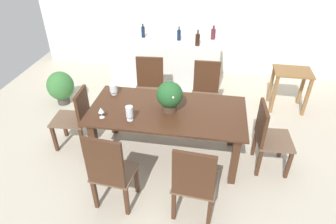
{
  "coord_description": "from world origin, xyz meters",
  "views": [
    {
      "loc": [
        0.52,
        -3.31,
        2.84
      ],
      "look_at": [
        0.01,
        -0.22,
        0.72
      ],
      "focal_mm": 31.31,
      "sensor_mm": 36.0,
      "label": 1
    }
  ],
  "objects_px": {
    "dining_table": "(167,118)",
    "chair_near_left": "(109,170)",
    "chair_head_end": "(76,116)",
    "wine_glass": "(101,110)",
    "wine_bottle_clear": "(143,32)",
    "potted_plant_floor": "(61,87)",
    "chair_near_right": "(194,182)",
    "chair_far_left": "(149,85)",
    "side_table": "(291,81)",
    "wine_bottle_amber": "(198,40)",
    "kitchen_counter": "(166,64)",
    "crystal_vase_left": "(113,88)",
    "chair_far_right": "(206,90)",
    "wine_bottle_tall": "(179,35)",
    "flower_centerpiece": "(170,96)",
    "chair_foot_end": "(268,135)",
    "wine_bottle_green": "(213,34)",
    "crystal_vase_center_near": "(129,112)"
  },
  "relations": [
    {
      "from": "wine_bottle_clear",
      "to": "wine_bottle_green",
      "type": "xyz_separation_m",
      "value": [
        1.28,
        0.12,
        -0.0
      ]
    },
    {
      "from": "chair_near_left",
      "to": "wine_bottle_amber",
      "type": "relative_size",
      "value": 3.82
    },
    {
      "from": "wine_glass",
      "to": "wine_bottle_clear",
      "type": "height_order",
      "value": "wine_bottle_clear"
    },
    {
      "from": "wine_bottle_clear",
      "to": "potted_plant_floor",
      "type": "height_order",
      "value": "wine_bottle_clear"
    },
    {
      "from": "potted_plant_floor",
      "to": "chair_foot_end",
      "type": "bearing_deg",
      "value": -17.35
    },
    {
      "from": "chair_far_right",
      "to": "flower_centerpiece",
      "type": "relative_size",
      "value": 2.48
    },
    {
      "from": "wine_bottle_tall",
      "to": "chair_head_end",
      "type": "bearing_deg",
      "value": -120.24
    },
    {
      "from": "kitchen_counter",
      "to": "wine_bottle_clear",
      "type": "xyz_separation_m",
      "value": [
        -0.43,
        0.06,
        0.58
      ]
    },
    {
      "from": "chair_near_left",
      "to": "wine_glass",
      "type": "bearing_deg",
      "value": -60.94
    },
    {
      "from": "chair_far_right",
      "to": "wine_bottle_tall",
      "type": "relative_size",
      "value": 3.99
    },
    {
      "from": "chair_foot_end",
      "to": "crystal_vase_left",
      "type": "bearing_deg",
      "value": 79.1
    },
    {
      "from": "chair_far_left",
      "to": "chair_near_left",
      "type": "xyz_separation_m",
      "value": [
        0.0,
        -1.97,
        0.04
      ]
    },
    {
      "from": "chair_near_right",
      "to": "potted_plant_floor",
      "type": "distance_m",
      "value": 3.24
    },
    {
      "from": "dining_table",
      "to": "side_table",
      "type": "height_order",
      "value": "dining_table"
    },
    {
      "from": "chair_far_left",
      "to": "side_table",
      "type": "relative_size",
      "value": 1.37
    },
    {
      "from": "kitchen_counter",
      "to": "dining_table",
      "type": "bearing_deg",
      "value": -79.71
    },
    {
      "from": "chair_head_end",
      "to": "wine_glass",
      "type": "relative_size",
      "value": 6.33
    },
    {
      "from": "dining_table",
      "to": "wine_bottle_clear",
      "type": "xyz_separation_m",
      "value": [
        -0.79,
        2.05,
        0.42
      ]
    },
    {
      "from": "wine_bottle_amber",
      "to": "potted_plant_floor",
      "type": "distance_m",
      "value": 2.52
    },
    {
      "from": "flower_centerpiece",
      "to": "crystal_vase_left",
      "type": "height_order",
      "value": "flower_centerpiece"
    },
    {
      "from": "dining_table",
      "to": "chair_near_right",
      "type": "height_order",
      "value": "chair_near_right"
    },
    {
      "from": "flower_centerpiece",
      "to": "kitchen_counter",
      "type": "bearing_deg",
      "value": 101.12
    },
    {
      "from": "flower_centerpiece",
      "to": "wine_bottle_clear",
      "type": "relative_size",
      "value": 1.59
    },
    {
      "from": "crystal_vase_center_near",
      "to": "wine_bottle_tall",
      "type": "relative_size",
      "value": 0.78
    },
    {
      "from": "wine_bottle_amber",
      "to": "wine_bottle_tall",
      "type": "bearing_deg",
      "value": 149.28
    },
    {
      "from": "dining_table",
      "to": "chair_near_left",
      "type": "relative_size",
      "value": 1.9
    },
    {
      "from": "chair_far_right",
      "to": "flower_centerpiece",
      "type": "distance_m",
      "value": 1.15
    },
    {
      "from": "kitchen_counter",
      "to": "crystal_vase_left",
      "type": "bearing_deg",
      "value": -104.26
    },
    {
      "from": "chair_far_left",
      "to": "kitchen_counter",
      "type": "xyz_separation_m",
      "value": [
        0.1,
        1.01,
        -0.07
      ]
    },
    {
      "from": "chair_near_right",
      "to": "wine_bottle_amber",
      "type": "relative_size",
      "value": 3.7
    },
    {
      "from": "chair_near_right",
      "to": "wine_bottle_tall",
      "type": "relative_size",
      "value": 4.13
    },
    {
      "from": "wine_bottle_amber",
      "to": "wine_bottle_green",
      "type": "xyz_separation_m",
      "value": [
        0.25,
        0.37,
        -0.01
      ]
    },
    {
      "from": "chair_head_end",
      "to": "chair_near_left",
      "type": "bearing_deg",
      "value": 36.53
    },
    {
      "from": "wine_bottle_amber",
      "to": "potted_plant_floor",
      "type": "xyz_separation_m",
      "value": [
        -2.3,
        -0.76,
        -0.72
      ]
    },
    {
      "from": "wine_bottle_tall",
      "to": "chair_near_left",
      "type": "bearing_deg",
      "value": -96.44
    },
    {
      "from": "wine_bottle_clear",
      "to": "kitchen_counter",
      "type": "bearing_deg",
      "value": -7.36
    },
    {
      "from": "chair_near_left",
      "to": "chair_near_right",
      "type": "relative_size",
      "value": 1.03
    },
    {
      "from": "chair_foot_end",
      "to": "flower_centerpiece",
      "type": "relative_size",
      "value": 2.36
    },
    {
      "from": "wine_glass",
      "to": "wine_bottle_amber",
      "type": "bearing_deg",
      "value": 64.59
    },
    {
      "from": "chair_foot_end",
      "to": "chair_near_right",
      "type": "relative_size",
      "value": 0.92
    },
    {
      "from": "chair_head_end",
      "to": "potted_plant_floor",
      "type": "height_order",
      "value": "chair_head_end"
    },
    {
      "from": "chair_foot_end",
      "to": "flower_centerpiece",
      "type": "height_order",
      "value": "flower_centerpiece"
    },
    {
      "from": "chair_near_right",
      "to": "wine_bottle_tall",
      "type": "height_order",
      "value": "wine_bottle_tall"
    },
    {
      "from": "chair_far_right",
      "to": "kitchen_counter",
      "type": "bearing_deg",
      "value": 127.62
    },
    {
      "from": "chair_foot_end",
      "to": "chair_head_end",
      "type": "distance_m",
      "value": 2.58
    },
    {
      "from": "wine_bottle_clear",
      "to": "chair_near_right",
      "type": "bearing_deg",
      "value": -67.82
    },
    {
      "from": "chair_near_right",
      "to": "wine_glass",
      "type": "xyz_separation_m",
      "value": [
        -1.21,
        0.69,
        0.3
      ]
    },
    {
      "from": "chair_far_left",
      "to": "side_table",
      "type": "bearing_deg",
      "value": 8.81
    },
    {
      "from": "chair_far_right",
      "to": "wine_bottle_clear",
      "type": "xyz_separation_m",
      "value": [
        -1.24,
        1.07,
        0.51
      ]
    },
    {
      "from": "dining_table",
      "to": "chair_head_end",
      "type": "relative_size",
      "value": 2.2
    }
  ]
}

